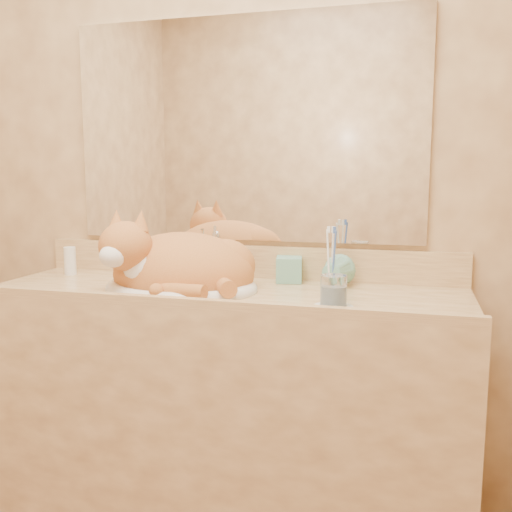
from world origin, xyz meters
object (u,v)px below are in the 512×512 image
(vanity_counter, at_px, (223,413))
(water_glass, at_px, (334,291))
(sink_basin, at_px, (181,266))
(soap_dispenser, at_px, (289,256))
(cat, at_px, (175,263))
(toothbrush_cup, at_px, (331,275))

(vanity_counter, xyz_separation_m, water_glass, (0.39, -0.16, 0.48))
(sink_basin, bearing_deg, vanity_counter, 17.85)
(vanity_counter, relative_size, soap_dispenser, 7.94)
(soap_dispenser, xyz_separation_m, water_glass, (0.20, -0.33, -0.05))
(sink_basin, distance_m, cat, 0.02)
(soap_dispenser, bearing_deg, sink_basin, -161.41)
(toothbrush_cup, distance_m, water_glass, 0.27)
(vanity_counter, distance_m, water_glass, 0.64)
(cat, distance_m, toothbrush_cup, 0.52)
(sink_basin, xyz_separation_m, soap_dispenser, (0.33, 0.18, 0.02))
(soap_dispenser, bearing_deg, vanity_counter, -150.21)
(vanity_counter, relative_size, toothbrush_cup, 14.60)
(toothbrush_cup, bearing_deg, sink_basin, -165.52)
(cat, relative_size, water_glass, 5.53)
(sink_basin, distance_m, soap_dispenser, 0.38)
(sink_basin, relative_size, soap_dispenser, 2.50)
(toothbrush_cup, bearing_deg, vanity_counter, -163.24)
(toothbrush_cup, bearing_deg, soap_dispenser, 158.97)
(vanity_counter, bearing_deg, toothbrush_cup, 16.76)
(soap_dispenser, distance_m, toothbrush_cup, 0.17)
(vanity_counter, bearing_deg, sink_basin, -171.57)
(soap_dispenser, bearing_deg, water_glass, -69.33)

